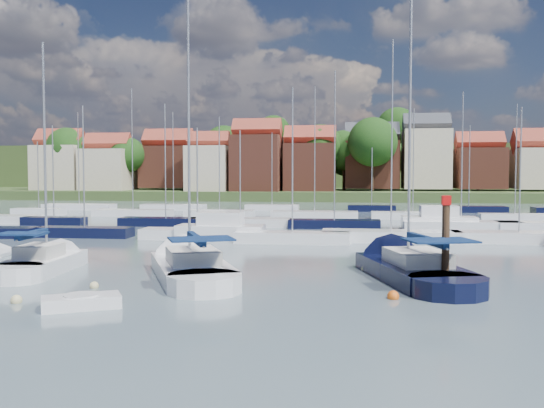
# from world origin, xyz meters

# --- Properties ---
(ground) EXTENTS (260.00, 260.00, 0.00)m
(ground) POSITION_xyz_m (0.00, 40.00, 0.00)
(ground) COLOR #425059
(ground) RESTS_ON ground
(sailboat_left) EXTENTS (3.39, 10.11, 13.59)m
(sailboat_left) POSITION_xyz_m (-11.62, 4.35, 0.36)
(sailboat_left) COLOR white
(sailboat_left) RESTS_ON ground
(sailboat_centre) EXTENTS (8.32, 13.30, 17.60)m
(sailboat_centre) POSITION_xyz_m (-3.75, 4.26, 0.35)
(sailboat_centre) COLOR white
(sailboat_centre) RESTS_ON ground
(sailboat_navy) EXTENTS (7.03, 13.82, 18.42)m
(sailboat_navy) POSITION_xyz_m (7.75, 5.42, 0.35)
(sailboat_navy) COLOR black
(sailboat_navy) RESTS_ON ground
(tender) EXTENTS (3.33, 2.67, 0.65)m
(tender) POSITION_xyz_m (-5.54, -4.85, 0.25)
(tender) COLOR white
(tender) RESTS_ON ground
(timber_piling) EXTENTS (0.40, 0.40, 6.60)m
(timber_piling) POSITION_xyz_m (9.56, 1.51, 1.26)
(timber_piling) COLOR #4C331E
(timber_piling) RESTS_ON ground
(buoy_b) EXTENTS (0.48, 0.48, 0.48)m
(buoy_b) POSITION_xyz_m (-8.67, -4.27, 0.00)
(buoy_b) COLOR beige
(buoy_b) RESTS_ON ground
(buoy_c) EXTENTS (0.42, 0.42, 0.42)m
(buoy_c) POSITION_xyz_m (-6.82, -0.76, 0.00)
(buoy_c) COLOR beige
(buoy_c) RESTS_ON ground
(buoy_d) EXTENTS (0.49, 0.49, 0.49)m
(buoy_d) POSITION_xyz_m (-1.53, -1.39, 0.00)
(buoy_d) COLOR beige
(buoy_d) RESTS_ON ground
(buoy_e) EXTENTS (0.44, 0.44, 0.44)m
(buoy_e) POSITION_xyz_m (5.91, 6.01, 0.00)
(buoy_e) COLOR beige
(buoy_e) RESTS_ON ground
(buoy_f) EXTENTS (0.52, 0.52, 0.52)m
(buoy_f) POSITION_xyz_m (6.96, -1.38, 0.00)
(buoy_f) COLOR #D85914
(buoy_f) RESTS_ON ground
(buoy_g) EXTENTS (0.53, 0.53, 0.53)m
(buoy_g) POSITION_xyz_m (-2.41, 4.44, 0.00)
(buoy_g) COLOR #D85914
(buoy_g) RESTS_ON ground
(marina_field) EXTENTS (79.62, 41.41, 15.93)m
(marina_field) POSITION_xyz_m (1.91, 35.15, 0.43)
(marina_field) COLOR white
(marina_field) RESTS_ON ground
(far_shore_town) EXTENTS (212.46, 90.00, 22.27)m
(far_shore_town) POSITION_xyz_m (2.23, 132.67, 4.61)
(far_shore_town) COLOR #3E5028
(far_shore_town) RESTS_ON ground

